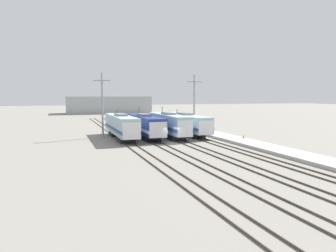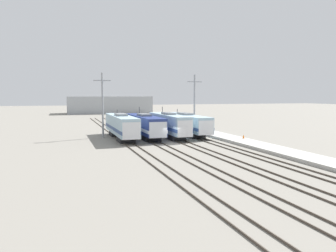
{
  "view_description": "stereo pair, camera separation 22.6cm",
  "coord_description": "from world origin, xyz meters",
  "px_view_note": "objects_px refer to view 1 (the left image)",
  "views": [
    {
      "loc": [
        -16.43,
        -47.42,
        7.47
      ],
      "look_at": [
        -0.13,
        1.25,
        2.62
      ],
      "focal_mm": 35.0,
      "sensor_mm": 36.0,
      "label": 1
    },
    {
      "loc": [
        -16.22,
        -47.49,
        7.47
      ],
      "look_at": [
        -0.13,
        1.25,
        2.62
      ],
      "focal_mm": 35.0,
      "sensor_mm": 36.0,
      "label": 2
    }
  ],
  "objects_px": {
    "locomotive_far_right": "(186,123)",
    "catenary_tower_left": "(102,104)",
    "locomotive_center_right": "(169,125)",
    "catenary_tower_right": "(194,103)",
    "traffic_cone": "(243,136)",
    "locomotive_center_left": "(145,125)",
    "locomotive_far_left": "(121,126)"
  },
  "relations": [
    {
      "from": "locomotive_center_right",
      "to": "traffic_cone",
      "type": "height_order",
      "value": "locomotive_center_right"
    },
    {
      "from": "locomotive_far_left",
      "to": "traffic_cone",
      "type": "distance_m",
      "value": 20.45
    },
    {
      "from": "locomotive_center_right",
      "to": "catenary_tower_right",
      "type": "bearing_deg",
      "value": 28.62
    },
    {
      "from": "locomotive_center_right",
      "to": "traffic_cone",
      "type": "bearing_deg",
      "value": -39.14
    },
    {
      "from": "locomotive_far_right",
      "to": "traffic_cone",
      "type": "distance_m",
      "value": 12.59
    },
    {
      "from": "locomotive_far_left",
      "to": "locomotive_center_left",
      "type": "relative_size",
      "value": 1.0
    },
    {
      "from": "locomotive_center_right",
      "to": "locomotive_far_right",
      "type": "relative_size",
      "value": 0.85
    },
    {
      "from": "catenary_tower_right",
      "to": "traffic_cone",
      "type": "height_order",
      "value": "catenary_tower_right"
    },
    {
      "from": "locomotive_far_left",
      "to": "locomotive_center_right",
      "type": "bearing_deg",
      "value": -1.76
    },
    {
      "from": "locomotive_far_right",
      "to": "traffic_cone",
      "type": "relative_size",
      "value": 30.15
    },
    {
      "from": "catenary_tower_left",
      "to": "locomotive_far_left",
      "type": "bearing_deg",
      "value": -48.59
    },
    {
      "from": "locomotive_center_left",
      "to": "locomotive_center_right",
      "type": "height_order",
      "value": "locomotive_center_left"
    },
    {
      "from": "locomotive_center_left",
      "to": "traffic_cone",
      "type": "relative_size",
      "value": 26.87
    },
    {
      "from": "locomotive_far_right",
      "to": "catenary_tower_right",
      "type": "xyz_separation_m",
      "value": [
        1.96,
        0.5,
        3.81
      ]
    },
    {
      "from": "locomotive_far_left",
      "to": "catenary_tower_left",
      "type": "relative_size",
      "value": 1.52
    },
    {
      "from": "catenary_tower_left",
      "to": "traffic_cone",
      "type": "height_order",
      "value": "catenary_tower_left"
    },
    {
      "from": "locomotive_center_left",
      "to": "locomotive_center_right",
      "type": "bearing_deg",
      "value": -10.2
    },
    {
      "from": "locomotive_far_left",
      "to": "locomotive_far_right",
      "type": "relative_size",
      "value": 0.89
    },
    {
      "from": "locomotive_center_right",
      "to": "locomotive_center_left",
      "type": "bearing_deg",
      "value": 169.8
    },
    {
      "from": "locomotive_center_right",
      "to": "catenary_tower_right",
      "type": "height_order",
      "value": "catenary_tower_right"
    },
    {
      "from": "catenary_tower_left",
      "to": "traffic_cone",
      "type": "xyz_separation_m",
      "value": [
        21.32,
        -11.58,
        -5.2
      ]
    },
    {
      "from": "locomotive_far_right",
      "to": "catenary_tower_right",
      "type": "height_order",
      "value": "catenary_tower_right"
    },
    {
      "from": "locomotive_far_left",
      "to": "traffic_cone",
      "type": "relative_size",
      "value": 26.8
    },
    {
      "from": "locomotive_center_right",
      "to": "catenary_tower_left",
      "type": "distance_m",
      "value": 12.31
    },
    {
      "from": "locomotive_far_right",
      "to": "catenary_tower_right",
      "type": "distance_m",
      "value": 4.31
    },
    {
      "from": "catenary_tower_left",
      "to": "locomotive_center_right",
      "type": "bearing_deg",
      "value": -16.75
    },
    {
      "from": "catenary_tower_right",
      "to": "locomotive_center_left",
      "type": "bearing_deg",
      "value": -165.92
    },
    {
      "from": "locomotive_center_right",
      "to": "catenary_tower_left",
      "type": "relative_size",
      "value": 1.46
    },
    {
      "from": "catenary_tower_left",
      "to": "locomotive_far_right",
      "type": "bearing_deg",
      "value": -1.85
    },
    {
      "from": "locomotive_far_right",
      "to": "catenary_tower_left",
      "type": "bearing_deg",
      "value": 178.15
    },
    {
      "from": "locomotive_center_left",
      "to": "catenary_tower_left",
      "type": "xyz_separation_m",
      "value": [
        -7.0,
        2.62,
        3.77
      ]
    },
    {
      "from": "locomotive_center_left",
      "to": "catenary_tower_right",
      "type": "relative_size",
      "value": 1.52
    }
  ]
}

